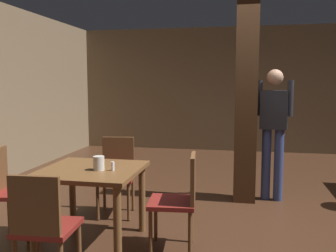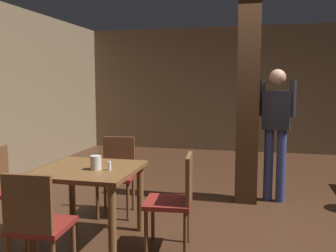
# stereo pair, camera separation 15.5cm
# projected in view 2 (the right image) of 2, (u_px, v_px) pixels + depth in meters

# --- Properties ---
(ground_plane) EXTENTS (10.80, 10.80, 0.00)m
(ground_plane) POSITION_uv_depth(u_px,v_px,m) (260.00, 223.00, 4.14)
(ground_plane) COLOR #382114
(wall_back) EXTENTS (8.00, 0.10, 2.80)m
(wall_back) POSITION_uv_depth(u_px,v_px,m) (260.00, 90.00, 8.33)
(wall_back) COLOR #756047
(wall_back) RESTS_ON ground_plane
(pillar) EXTENTS (0.28, 0.28, 2.80)m
(pillar) POSITION_uv_depth(u_px,v_px,m) (248.00, 94.00, 4.77)
(pillar) COLOR #422816
(pillar) RESTS_ON ground_plane
(dining_table) EXTENTS (0.92, 0.92, 0.74)m
(dining_table) POSITION_uv_depth(u_px,v_px,m) (89.00, 181.00, 3.58)
(dining_table) COLOR brown
(dining_table) RESTS_ON ground_plane
(chair_north) EXTENTS (0.48, 0.48, 0.89)m
(chair_north) POSITION_uv_depth(u_px,v_px,m) (117.00, 171.00, 4.43)
(chair_north) COLOR maroon
(chair_north) RESTS_ON ground_plane
(chair_south) EXTENTS (0.44, 0.44, 0.89)m
(chair_south) POSITION_uv_depth(u_px,v_px,m) (37.00, 222.00, 2.80)
(chair_south) COLOR maroon
(chair_south) RESTS_ON ground_plane
(chair_west) EXTENTS (0.48, 0.48, 0.89)m
(chair_west) POSITION_uv_depth(u_px,v_px,m) (9.00, 186.00, 3.78)
(chair_west) COLOR maroon
(chair_west) RESTS_ON ground_plane
(chair_east) EXTENTS (0.46, 0.46, 0.89)m
(chair_east) POSITION_uv_depth(u_px,v_px,m) (176.00, 197.00, 3.43)
(chair_east) COLOR maroon
(chair_east) RESTS_ON ground_plane
(napkin_cup) EXTENTS (0.10, 0.10, 0.13)m
(napkin_cup) POSITION_uv_depth(u_px,v_px,m) (96.00, 163.00, 3.49)
(napkin_cup) COLOR beige
(napkin_cup) RESTS_ON dining_table
(salt_shaker) EXTENTS (0.03, 0.03, 0.08)m
(salt_shaker) POSITION_uv_depth(u_px,v_px,m) (109.00, 166.00, 3.47)
(salt_shaker) COLOR silver
(salt_shaker) RESTS_ON dining_table
(standing_person) EXTENTS (0.47, 0.25, 1.72)m
(standing_person) POSITION_uv_depth(u_px,v_px,m) (276.00, 125.00, 4.82)
(standing_person) COLOR black
(standing_person) RESTS_ON ground_plane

